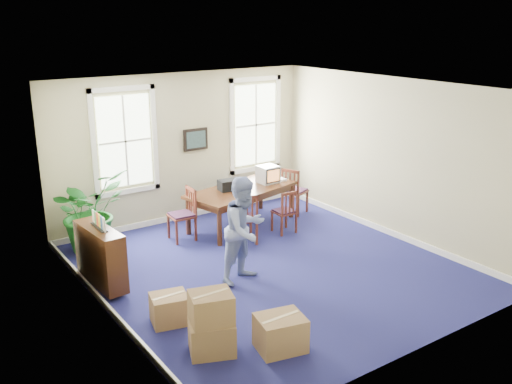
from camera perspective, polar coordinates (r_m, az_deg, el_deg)
floor at (r=10.30m, az=1.45°, el=-7.57°), size 6.50×6.50×0.00m
ceiling at (r=9.42m, az=1.60°, el=10.40°), size 6.50×6.50×0.00m
wall_back at (r=12.43m, az=-7.36°, el=4.44°), size 6.50×0.00×6.50m
wall_front at (r=7.51m, az=16.34°, el=-4.73°), size 6.50×0.00×6.50m
wall_left at (r=8.41m, az=-15.24°, el=-2.27°), size 0.00×6.50×6.50m
wall_right at (r=11.71m, az=13.49°, el=3.31°), size 0.00×6.50×6.50m
baseboard_back at (r=12.83m, az=-7.04°, el=-2.31°), size 6.00×0.04×0.12m
baseboard_left at (r=9.03m, az=-14.29°, el=-11.48°), size 0.04×6.50×0.12m
baseboard_right at (r=12.14m, az=12.89°, el=-3.78°), size 0.04×6.50×0.12m
window_left at (r=11.83m, az=-12.98°, el=4.97°), size 1.40×0.12×2.20m
window_right at (r=13.31m, az=-0.06°, el=6.74°), size 1.40×0.12×2.20m
wall_picture at (r=12.49m, az=-6.06°, el=5.25°), size 0.58×0.06×0.48m
conference_table at (r=12.16m, az=-1.42°, el=-1.51°), size 2.63×1.64×0.83m
crt_tv at (r=12.42m, az=1.20°, el=1.79°), size 0.41×0.45×0.37m
game_console at (r=12.61m, az=2.57°, el=1.26°), size 0.16×0.19×0.05m
equipment_bag at (r=11.91m, az=-2.70°, el=0.72°), size 0.47×0.34×0.22m
chair_near_left at (r=11.22m, az=-1.22°, el=-2.59°), size 0.58×0.58×1.04m
chair_near_right at (r=11.78m, az=2.83°, el=-1.91°), size 0.43×0.43×0.92m
chair_end_left at (r=11.45m, az=-7.46°, el=-2.27°), size 0.50×0.50×1.06m
chair_end_right at (r=12.93m, az=3.92°, el=0.17°), size 0.63×0.63×1.07m
man at (r=9.52m, az=-1.12°, el=-3.77°), size 1.04×0.89×1.82m
credenza at (r=9.77m, az=-15.24°, el=-6.51°), size 0.45×1.27×0.98m
brochure_rack at (r=9.55m, az=-15.43°, el=-3.09°), size 0.27×0.59×0.26m
potted_plant at (r=11.27m, az=-16.35°, el=-1.83°), size 1.77×1.68×1.55m
cardboard_boxes at (r=7.92m, az=-3.44°, el=-12.01°), size 2.01×2.01×0.91m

